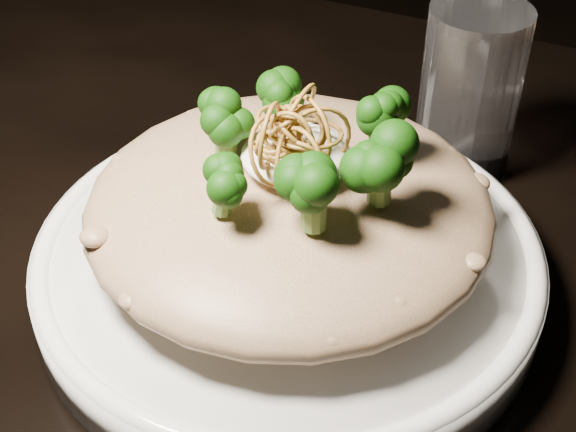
# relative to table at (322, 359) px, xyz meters

# --- Properties ---
(table) EXTENTS (1.10, 0.80, 0.75)m
(table) POSITION_rel_table_xyz_m (0.00, 0.00, 0.00)
(table) COLOR black
(table) RESTS_ON ground
(plate) EXTENTS (0.32, 0.32, 0.03)m
(plate) POSITION_rel_table_xyz_m (-0.02, -0.01, 0.10)
(plate) COLOR white
(plate) RESTS_ON table
(risotto) EXTENTS (0.25, 0.25, 0.06)m
(risotto) POSITION_rel_table_xyz_m (-0.02, -0.01, 0.14)
(risotto) COLOR brown
(risotto) RESTS_ON plate
(broccoli) EXTENTS (0.14, 0.14, 0.05)m
(broccoli) POSITION_rel_table_xyz_m (-0.02, -0.01, 0.20)
(broccoli) COLOR black
(broccoli) RESTS_ON risotto
(cheese) EXTENTS (0.07, 0.07, 0.02)m
(cheese) POSITION_rel_table_xyz_m (-0.02, -0.01, 0.18)
(cheese) COLOR white
(cheese) RESTS_ON risotto
(shallots) EXTENTS (0.07, 0.07, 0.04)m
(shallots) POSITION_rel_table_xyz_m (-0.02, -0.02, 0.21)
(shallots) COLOR brown
(shallots) RESTS_ON cheese
(drinking_glass) EXTENTS (0.09, 0.09, 0.13)m
(drinking_glass) POSITION_rel_table_xyz_m (0.04, 0.16, 0.15)
(drinking_glass) COLOR white
(drinking_glass) RESTS_ON table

